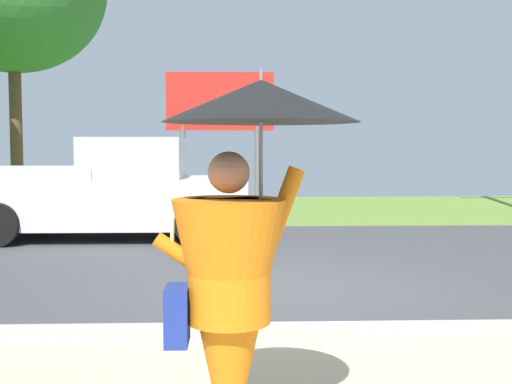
{
  "coord_description": "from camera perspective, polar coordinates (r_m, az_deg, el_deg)",
  "views": [
    {
      "loc": [
        -0.65,
        -7.74,
        1.73
      ],
      "look_at": [
        -0.34,
        1.0,
        1.1
      ],
      "focal_mm": 45.26,
      "sensor_mm": 36.0,
      "label": 1
    }
  ],
  "objects": [
    {
      "name": "ground_plane",
      "position": [
        10.86,
        1.41,
        -5.32
      ],
      "size": [
        40.0,
        22.0,
        0.2
      ],
      "color": "#424244"
    },
    {
      "name": "roadside_billboard",
      "position": [
        15.73,
        -3.2,
        7.09
      ],
      "size": [
        2.6,
        0.12,
        3.5
      ],
      "color": "slate",
      "rests_on": "ground_plane"
    },
    {
      "name": "monk_pedestrian",
      "position": [
        3.41,
        -1.7,
        -6.27
      ],
      "size": [
        1.09,
        1.03,
        2.13
      ],
      "rotation": [
        0.0,
        0.0,
        -0.15
      ],
      "color": "orange",
      "rests_on": "ground_plane"
    },
    {
      "name": "pickup_truck",
      "position": [
        12.37,
        -12.8,
        0.02
      ],
      "size": [
        5.2,
        2.28,
        1.88
      ],
      "rotation": [
        0.0,
        0.0,
        0.09
      ],
      "color": "silver",
      "rests_on": "ground_plane"
    }
  ]
}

